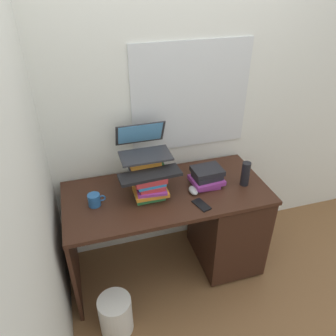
% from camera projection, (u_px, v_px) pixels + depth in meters
% --- Properties ---
extents(ground_plane, '(6.00, 6.00, 0.00)m').
position_uv_depth(ground_plane, '(167.00, 265.00, 2.76)').
color(ground_plane, brown).
extents(wall_back, '(6.00, 0.06, 2.60)m').
position_uv_depth(wall_back, '(152.00, 102.00, 2.38)').
color(wall_back, silver).
rests_on(wall_back, ground).
extents(wall_left, '(0.05, 6.00, 2.60)m').
position_uv_depth(wall_left, '(30.00, 141.00, 1.87)').
color(wall_left, silver).
rests_on(wall_left, ground).
extents(desk, '(1.46, 0.68, 0.77)m').
position_uv_depth(desk, '(213.00, 221.00, 2.61)').
color(desk, '#381E14').
rests_on(desk, ground).
extents(book_stack_tall, '(0.25, 0.19, 0.25)m').
position_uv_depth(book_stack_tall, '(146.00, 171.00, 2.35)').
color(book_stack_tall, yellow).
rests_on(book_stack_tall, desk).
extents(book_stack_keyboard_riser, '(0.23, 0.21, 0.17)m').
position_uv_depth(book_stack_keyboard_riser, '(150.00, 187.00, 2.25)').
color(book_stack_keyboard_riser, '#338C4C').
rests_on(book_stack_keyboard_riser, desk).
extents(book_stack_side, '(0.24, 0.20, 0.13)m').
position_uv_depth(book_stack_side, '(207.00, 177.00, 2.39)').
color(book_stack_side, '#8C338C').
rests_on(book_stack_side, desk).
extents(laptop, '(0.35, 0.31, 0.20)m').
position_uv_depth(laptop, '(143.00, 146.00, 2.31)').
color(laptop, '#2D2D33').
rests_on(laptop, book_stack_tall).
extents(keyboard, '(0.43, 0.16, 0.02)m').
position_uv_depth(keyboard, '(150.00, 175.00, 2.20)').
color(keyboard, black).
rests_on(keyboard, book_stack_keyboard_riser).
extents(computer_mouse, '(0.06, 0.10, 0.04)m').
position_uv_depth(computer_mouse, '(193.00, 190.00, 2.33)').
color(computer_mouse, '#A5A8AD').
rests_on(computer_mouse, desk).
extents(mug, '(0.12, 0.08, 0.09)m').
position_uv_depth(mug, '(94.00, 200.00, 2.20)').
color(mug, '#265999').
rests_on(mug, desk).
extents(water_bottle, '(0.06, 0.06, 0.18)m').
position_uv_depth(water_bottle, '(245.00, 174.00, 2.38)').
color(water_bottle, black).
rests_on(water_bottle, desk).
extents(cell_phone, '(0.10, 0.15, 0.01)m').
position_uv_depth(cell_phone, '(201.00, 205.00, 2.22)').
color(cell_phone, black).
rests_on(cell_phone, desk).
extents(wastebasket, '(0.22, 0.22, 0.29)m').
position_uv_depth(wastebasket, '(116.00, 315.00, 2.22)').
color(wastebasket, silver).
rests_on(wastebasket, ground).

